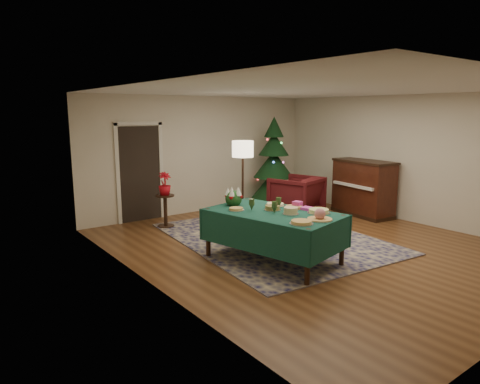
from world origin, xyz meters
TOP-DOWN VIEW (x-y plane):
  - room_shell at (0.00, 0.00)m, footprint 7.00×7.00m
  - doorway at (-1.60, 3.48)m, footprint 1.08×0.04m
  - rug at (-0.22, 0.71)m, footprint 3.60×4.49m
  - buffet_table at (-1.06, -0.23)m, footprint 1.64×2.28m
  - platter_0 at (-1.24, -1.02)m, footprint 0.33×0.33m
  - platter_1 at (-0.88, -1.02)m, footprint 0.36×0.36m
  - platter_2 at (-0.57, -0.72)m, footprint 0.35×0.35m
  - platter_3 at (-0.96, -0.51)m, footprint 0.25×0.25m
  - platter_4 at (-0.65, -0.26)m, footprint 0.31×0.31m
  - platter_5 at (-1.00, -0.14)m, footprint 0.27×0.27m
  - platter_6 at (-0.74, 0.08)m, footprint 0.33×0.33m
  - platter_7 at (-1.46, 0.20)m, footprint 0.25×0.25m
  - goblet_0 at (-1.27, 0.04)m, footprint 0.09×0.09m
  - goblet_1 at (-0.86, -0.13)m, footprint 0.09×0.09m
  - goblet_2 at (-1.12, -0.32)m, footprint 0.09×0.09m
  - napkin_stack at (-0.54, -0.44)m, footprint 0.19×0.19m
  - gift_box at (-0.56, -0.25)m, footprint 0.15×0.15m
  - centerpiece at (-1.25, 0.55)m, footprint 0.29×0.29m
  - armchair at (1.36, 1.72)m, footprint 1.19×1.14m
  - floor_lamp at (-0.19, 1.70)m, footprint 0.43×0.43m
  - side_table at (-1.45, 2.65)m, footprint 0.38×0.38m
  - potted_plant at (-1.45, 2.65)m, footprint 0.26×0.47m
  - christmas_tree at (1.71, 2.90)m, footprint 1.46×1.46m
  - piano at (2.67, 0.89)m, footprint 0.87×1.54m

SIDE VIEW (x-z plane):
  - rug at x=-0.22m, z-range 0.00..0.02m
  - side_table at x=-1.45m, z-range -0.01..0.66m
  - armchair at x=1.36m, z-range 0.00..1.01m
  - piano at x=2.67m, z-range -0.01..1.25m
  - buffet_table at x=-1.06m, z-range 0.24..1.05m
  - potted_plant at x=-1.45m, z-range 0.67..0.94m
  - platter_4 at x=-0.65m, z-range 0.80..0.85m
  - platter_6 at x=-0.74m, z-range 0.80..0.85m
  - platter_7 at x=-1.46m, z-range 0.80..0.85m
  - napkin_stack at x=-0.54m, z-range 0.80..0.85m
  - platter_0 at x=-1.24m, z-range 0.80..0.85m
  - platter_2 at x=-0.57m, z-range 0.80..0.87m
  - platter_5 at x=-1.00m, z-range 0.80..0.88m
  - platter_3 at x=-0.96m, z-range 0.80..0.91m
  - gift_box at x=-0.56m, z-range 0.80..0.91m
  - platter_1 at x=-0.88m, z-range 0.78..0.96m
  - goblet_0 at x=-1.27m, z-range 0.81..1.00m
  - goblet_1 at x=-0.86m, z-range 0.81..1.00m
  - goblet_2 at x=-1.12m, z-range 0.81..1.00m
  - centerpiece at x=-1.25m, z-range 0.78..1.11m
  - christmas_tree at x=1.71m, z-range -0.11..2.12m
  - doorway at x=-1.60m, z-range 0.02..2.18m
  - room_shell at x=0.00m, z-range -2.15..4.85m
  - floor_lamp at x=-0.19m, z-range 0.62..2.39m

